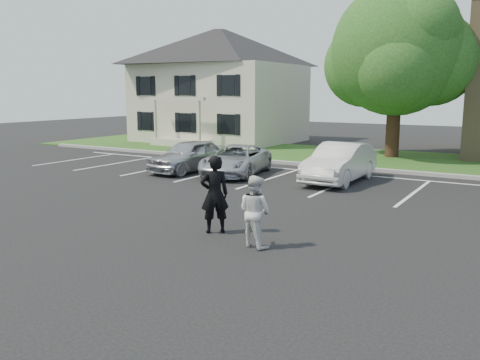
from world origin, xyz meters
name	(u,v)px	position (x,y,z in m)	size (l,w,h in m)	color
ground_plane	(219,238)	(0.00, 0.00, 0.00)	(90.00, 90.00, 0.00)	black
curb	(369,169)	(0.00, 12.00, 0.07)	(40.00, 0.30, 0.15)	gray
grass_strip	(393,160)	(0.00, 16.00, 0.04)	(44.00, 8.00, 0.08)	#204D1A
stall_lines	(381,185)	(1.40, 8.95, 0.01)	(34.00, 5.36, 0.01)	silver
house	(220,86)	(-13.00, 19.97, 3.83)	(10.30, 9.22, 7.60)	#BFB79D
tree	(399,53)	(-0.20, 17.01, 5.35)	(7.80, 7.20, 8.80)	black
man_black_suit	(215,194)	(-0.33, 0.34, 0.96)	(0.70, 0.46, 1.93)	black
man_white_shirt	(255,211)	(1.08, -0.17, 0.81)	(0.79, 0.62, 1.63)	silver
car_silver_west	(189,156)	(-6.68, 7.85, 0.70)	(1.65, 4.10, 1.40)	#B4B5B9
car_silver_minivan	(236,160)	(-4.48, 8.15, 0.62)	(2.05, 4.45, 1.24)	#B4B7BD
car_white_sedan	(340,163)	(-0.20, 8.79, 0.74)	(1.57, 4.50, 1.48)	silver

